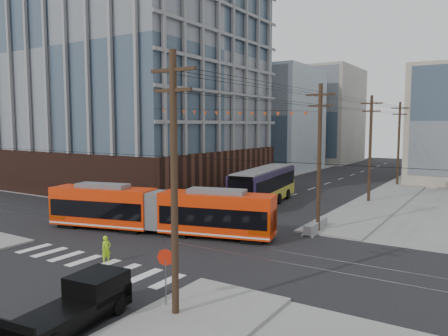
# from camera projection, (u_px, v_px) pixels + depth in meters

# --- Properties ---
(ground) EXTENTS (160.00, 160.00, 0.00)m
(ground) POSITION_uv_depth(u_px,v_px,m) (130.00, 251.00, 27.92)
(ground) COLOR slate
(office_building) EXTENTS (30.00, 25.00, 28.60)m
(office_building) POSITION_uv_depth(u_px,v_px,m) (130.00, 77.00, 57.55)
(office_building) COLOR #381E16
(office_building) RESTS_ON ground
(bg_bldg_nw_near) EXTENTS (18.00, 16.00, 18.00)m
(bg_bldg_nw_near) POSITION_uv_depth(u_px,v_px,m) (264.00, 119.00, 79.84)
(bg_bldg_nw_near) COLOR #8C99A5
(bg_bldg_nw_near) RESTS_ON ground
(bg_bldg_nw_far) EXTENTS (16.00, 18.00, 20.00)m
(bg_bldg_nw_far) POSITION_uv_depth(u_px,v_px,m) (318.00, 116.00, 94.99)
(bg_bldg_nw_far) COLOR gray
(bg_bldg_nw_far) RESTS_ON ground
(utility_pole_near) EXTENTS (0.30, 0.30, 11.00)m
(utility_pole_near) POSITION_uv_depth(u_px,v_px,m) (174.00, 187.00, 17.82)
(utility_pole_near) COLOR black
(utility_pole_near) RESTS_ON ground
(utility_pole_far) EXTENTS (0.30, 0.30, 11.00)m
(utility_pole_far) POSITION_uv_depth(u_px,v_px,m) (417.00, 141.00, 70.03)
(utility_pole_far) COLOR black
(utility_pole_far) RESTS_ON ground
(streetcar) EXTENTS (17.55, 6.73, 3.37)m
(streetcar) POSITION_uv_depth(u_px,v_px,m) (158.00, 211.00, 32.34)
(streetcar) COLOR red
(streetcar) RESTS_ON ground
(city_bus) EXTENTS (4.69, 13.35, 3.71)m
(city_bus) POSITION_uv_depth(u_px,v_px,m) (264.00, 186.00, 44.24)
(city_bus) COLOR #1F1532
(city_bus) RESTS_ON ground
(pickup_truck) EXTENTS (2.44, 5.39, 1.77)m
(pickup_truck) POSITION_uv_depth(u_px,v_px,m) (72.00, 306.00, 17.20)
(pickup_truck) COLOR black
(pickup_truck) RESTS_ON ground
(parked_car_silver) EXTENTS (1.83, 4.53, 1.46)m
(parked_car_silver) POSITION_uv_depth(u_px,v_px,m) (187.00, 202.00, 41.57)
(parked_car_silver) COLOR #979898
(parked_car_silver) RESTS_ON ground
(parked_car_white) EXTENTS (3.64, 5.28, 1.42)m
(parked_car_white) POSITION_uv_depth(u_px,v_px,m) (209.00, 197.00, 44.34)
(parked_car_white) COLOR #BBBBBB
(parked_car_white) RESTS_ON ground
(parked_car_grey) EXTENTS (2.69, 5.17, 1.39)m
(parked_car_grey) POSITION_uv_depth(u_px,v_px,m) (240.00, 189.00, 49.67)
(parked_car_grey) COLOR #5B5C5D
(parked_car_grey) RESTS_ON ground
(pedestrian) EXTENTS (0.50, 0.65, 1.58)m
(pedestrian) POSITION_uv_depth(u_px,v_px,m) (106.00, 249.00, 25.41)
(pedestrian) COLOR #AAEF1C
(pedestrian) RESTS_ON ground
(stop_sign) EXTENTS (0.99, 0.99, 2.49)m
(stop_sign) POSITION_uv_depth(u_px,v_px,m) (166.00, 281.00, 19.03)
(stop_sign) COLOR red
(stop_sign) RESTS_ON ground
(jersey_barrier) EXTENTS (1.03, 3.95, 0.78)m
(jersey_barrier) POSITION_uv_depth(u_px,v_px,m) (316.00, 226.00, 32.86)
(jersey_barrier) COLOR slate
(jersey_barrier) RESTS_ON ground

